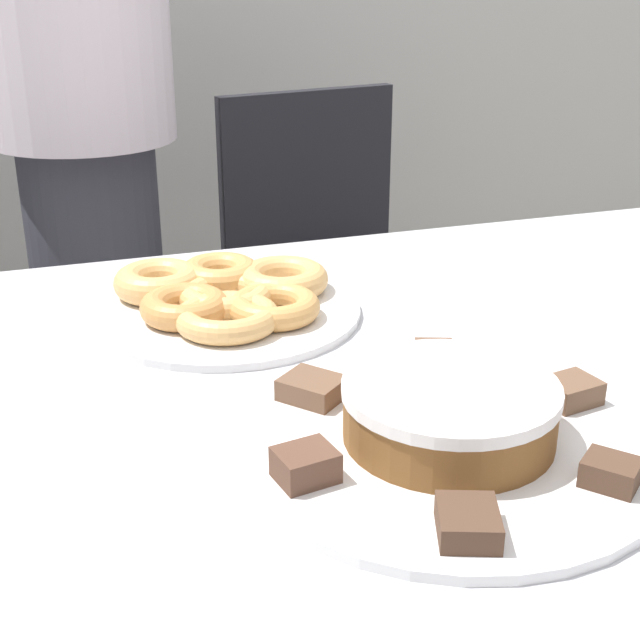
{
  "coord_description": "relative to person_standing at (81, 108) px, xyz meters",
  "views": [
    {
      "loc": [
        -0.3,
        -0.79,
        1.14
      ],
      "look_at": [
        -0.02,
        0.04,
        0.78
      ],
      "focal_mm": 50.0,
      "sensor_mm": 36.0,
      "label": 1
    }
  ],
  "objects": [
    {
      "name": "plate_donuts",
      "position": [
        0.11,
        -0.66,
        -0.15
      ],
      "size": [
        0.34,
        0.34,
        0.01
      ],
      "color": "white",
      "rests_on": "table"
    },
    {
      "name": "lamington_0",
      "position": [
        0.14,
        -0.93,
        -0.14
      ],
      "size": [
        0.08,
        0.08,
        0.02
      ],
      "rotation": [
        0.0,
        0.0,
        2.27
      ],
      "color": "brown",
      "rests_on": "plate_cake"
    },
    {
      "name": "lamington_3",
      "position": [
        0.33,
        -1.15,
        -0.14
      ],
      "size": [
        0.06,
        0.06,
        0.02
      ],
      "rotation": [
        0.0,
        0.0,
        5.41
      ],
      "color": "#513828",
      "rests_on": "plate_cake"
    },
    {
      "name": "lamington_4",
      "position": [
        0.38,
        -1.02,
        -0.14
      ],
      "size": [
        0.06,
        0.05,
        0.02
      ],
      "rotation": [
        0.0,
        0.0,
        6.45
      ],
      "color": "brown",
      "rests_on": "plate_cake"
    },
    {
      "name": "donut_3",
      "position": [
        0.04,
        -0.59,
        -0.13
      ],
      "size": [
        0.11,
        0.11,
        0.04
      ],
      "color": "#E5AD66",
      "rests_on": "plate_donuts"
    },
    {
      "name": "lamington_1",
      "position": [
        0.09,
        -1.07,
        -0.14
      ],
      "size": [
        0.06,
        0.05,
        0.03
      ],
      "rotation": [
        0.0,
        0.0,
        3.31
      ],
      "color": "brown",
      "rests_on": "plate_cake"
    },
    {
      "name": "frosted_cake",
      "position": [
        0.23,
        -1.04,
        -0.12
      ],
      "size": [
        0.2,
        0.2,
        0.06
      ],
      "color": "brown",
      "rests_on": "plate_cake"
    },
    {
      "name": "donut_5",
      "position": [
        0.1,
        -0.73,
        -0.14
      ],
      "size": [
        0.13,
        0.13,
        0.03
      ],
      "color": "#E5AD66",
      "rests_on": "plate_donuts"
    },
    {
      "name": "table",
      "position": [
        0.19,
        -0.9,
        -0.23
      ],
      "size": [
        1.94,
        0.99,
        0.72
      ],
      "color": "silver",
      "rests_on": "ground_plane"
    },
    {
      "name": "donut_1",
      "position": [
        0.2,
        -0.63,
        -0.13
      ],
      "size": [
        0.12,
        0.12,
        0.03
      ],
      "color": "#E5AD66",
      "rests_on": "plate_donuts"
    },
    {
      "name": "person_standing",
      "position": [
        0.0,
        0.0,
        0.0
      ],
      "size": [
        0.34,
        0.34,
        1.66
      ],
      "color": "#383842",
      "rests_on": "ground_plane"
    },
    {
      "name": "lamington_2",
      "position": [
        0.18,
        -1.18,
        -0.14
      ],
      "size": [
        0.06,
        0.07,
        0.02
      ],
      "rotation": [
        0.0,
        0.0,
        4.36
      ],
      "color": "#513828",
      "rests_on": "plate_cake"
    },
    {
      "name": "office_chair_right",
      "position": [
        0.48,
        -0.05,
        -0.47
      ],
      "size": [
        0.51,
        0.51,
        0.88
      ],
      "rotation": [
        0.0,
        0.0,
        0.17
      ],
      "color": "black",
      "rests_on": "ground_plane"
    },
    {
      "name": "donut_0",
      "position": [
        0.11,
        -0.66,
        -0.13
      ],
      "size": [
        0.12,
        0.12,
        0.03
      ],
      "color": "#E5AD66",
      "rests_on": "plate_donuts"
    },
    {
      "name": "donut_6",
      "position": [
        0.16,
        -0.71,
        -0.13
      ],
      "size": [
        0.11,
        0.11,
        0.03
      ],
      "color": "tan",
      "rests_on": "plate_donuts"
    },
    {
      "name": "donut_2",
      "position": [
        0.12,
        -0.59,
        -0.13
      ],
      "size": [
        0.11,
        0.11,
        0.04
      ],
      "color": "tan",
      "rests_on": "plate_donuts"
    },
    {
      "name": "plate_cake",
      "position": [
        0.23,
        -1.04,
        -0.15
      ],
      "size": [
        0.39,
        0.39,
        0.01
      ],
      "color": "white",
      "rests_on": "table"
    },
    {
      "name": "lamington_5",
      "position": [
        0.28,
        -0.9,
        -0.14
      ],
      "size": [
        0.05,
        0.06,
        0.03
      ],
      "rotation": [
        0.0,
        0.0,
        7.5
      ],
      "color": "brown",
      "rests_on": "plate_cake"
    },
    {
      "name": "donut_4",
      "position": [
        0.05,
        -0.68,
        -0.13
      ],
      "size": [
        0.11,
        0.11,
        0.03
      ],
      "color": "#D18E4C",
      "rests_on": "plate_donuts"
    }
  ]
}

